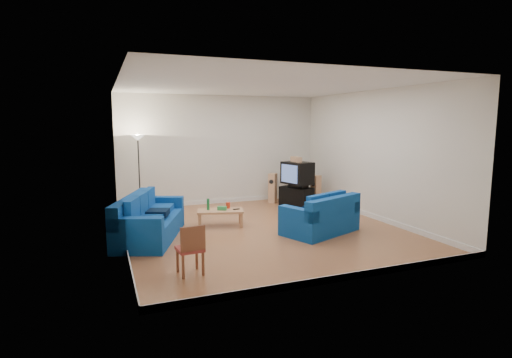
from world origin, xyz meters
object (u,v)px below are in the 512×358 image
object	(u,v)px
television	(297,173)
sofa_three_seat	(148,223)
sofa_loveseat	(322,219)
tv_stand	(296,197)
coffee_table	(220,212)

from	to	relation	value
television	sofa_three_seat	bearing A→B (deg)	-83.84
sofa_three_seat	television	xyz separation A→B (m)	(4.37, 1.72, 0.65)
sofa_loveseat	tv_stand	size ratio (longest dim) A/B	2.08
sofa_three_seat	coffee_table	world-z (taller)	sofa_three_seat
tv_stand	sofa_three_seat	bearing A→B (deg)	-92.37
sofa_three_seat	coffee_table	size ratio (longest dim) A/B	2.17
coffee_table	tv_stand	distance (m)	3.00
sofa_three_seat	sofa_loveseat	bearing A→B (deg)	95.84
sofa_loveseat	television	distance (m)	2.88
sofa_three_seat	sofa_loveseat	xyz separation A→B (m)	(3.60, -0.97, -0.01)
sofa_loveseat	coffee_table	bearing A→B (deg)	122.32
sofa_loveseat	coffee_table	distance (m)	2.36
sofa_three_seat	coffee_table	distance (m)	1.75
sofa_loveseat	coffee_table	xyz separation A→B (m)	(-1.91, 1.39, 0.01)
sofa_three_seat	coffee_table	bearing A→B (deg)	124.74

